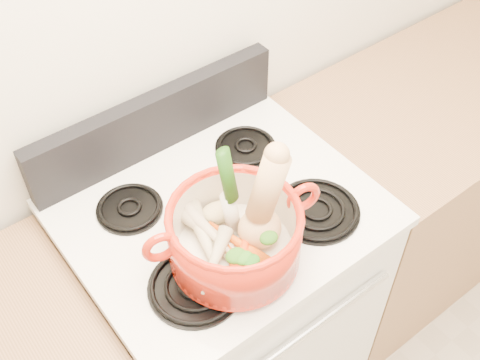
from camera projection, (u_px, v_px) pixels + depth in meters
wall_back at (135, 32)px, 1.50m from camera, size 3.50×0.02×2.60m
stove_body at (224, 308)px, 1.92m from camera, size 0.76×0.65×0.92m
cooktop at (221, 212)px, 1.57m from camera, size 0.78×0.67×0.03m
control_backsplash at (156, 122)px, 1.66m from camera, size 0.76×0.05×0.18m
oven_handle at (303, 335)px, 1.50m from camera, size 0.60×0.02×0.02m
counter_right at (442, 165)px, 2.37m from camera, size 1.36×0.65×0.90m
burner_front_left at (195, 286)px, 1.39m from camera, size 0.22×0.22×0.02m
burner_front_right at (317, 210)px, 1.55m from camera, size 0.22×0.22×0.02m
burner_back_left at (129, 208)px, 1.55m from camera, size 0.17×0.17×0.02m
burner_back_right at (246, 146)px, 1.71m from camera, size 0.17×0.17×0.02m
dutch_oven at (235, 236)px, 1.38m from camera, size 0.37×0.37×0.15m
pot_handle_left at (161, 247)px, 1.29m from camera, size 0.09×0.04×0.09m
pot_handle_right at (303, 197)px, 1.39m from camera, size 0.09×0.04×0.09m
squash at (261, 204)px, 1.33m from camera, size 0.19×0.15×0.28m
leek at (231, 193)px, 1.36m from camera, size 0.07×0.09×0.26m
ginger at (218, 213)px, 1.46m from camera, size 0.10×0.08×0.05m
parsnip_0 at (213, 239)px, 1.40m from camera, size 0.06×0.24×0.06m
parsnip_1 at (206, 240)px, 1.39m from camera, size 0.11×0.22×0.06m
parsnip_2 at (214, 234)px, 1.40m from camera, size 0.09×0.20×0.06m
parsnip_3 at (215, 260)px, 1.34m from camera, size 0.16×0.13×0.05m
parsnip_4 at (208, 229)px, 1.40m from camera, size 0.06×0.20×0.06m
carrot_0 at (231, 258)px, 1.37m from camera, size 0.08×0.16×0.05m
carrot_1 at (237, 264)px, 1.36m from camera, size 0.06×0.15×0.04m
carrot_2 at (238, 243)px, 1.39m from camera, size 0.07×0.18×0.05m
carrot_3 at (244, 250)px, 1.36m from camera, size 0.14×0.13×0.05m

